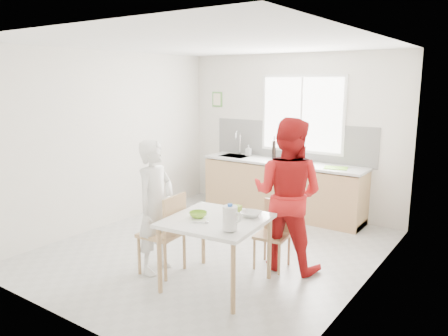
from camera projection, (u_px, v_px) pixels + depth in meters
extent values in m
plane|color=#B7B7B2|center=(214.00, 249.00, 5.94)|extent=(4.50, 4.50, 0.00)
plane|color=silver|center=(291.00, 134.00, 7.48)|extent=(4.00, 0.00, 4.00)
plane|color=silver|center=(64.00, 184.00, 3.86)|extent=(4.00, 0.00, 4.00)
plane|color=silver|center=(110.00, 139.00, 6.79)|extent=(0.00, 4.50, 4.50)
plane|color=silver|center=(368.00, 169.00, 4.55)|extent=(0.00, 4.50, 4.50)
plane|color=white|center=(213.00, 44.00, 5.40)|extent=(4.50, 4.50, 0.00)
cube|color=white|center=(302.00, 114.00, 7.29)|extent=(1.50, 0.03, 1.30)
cube|color=white|center=(302.00, 114.00, 7.27)|extent=(1.40, 0.02, 1.20)
cube|color=white|center=(302.00, 114.00, 7.27)|extent=(0.03, 0.03, 1.20)
cube|color=white|center=(291.00, 141.00, 7.50)|extent=(3.00, 0.02, 0.65)
cube|color=#5A9C47|center=(217.00, 99.00, 8.23)|extent=(0.22, 0.02, 0.28)
cube|color=beige|center=(217.00, 99.00, 8.22)|extent=(0.16, 0.01, 0.22)
cube|color=tan|center=(282.00, 189.00, 7.42)|extent=(2.80, 0.60, 0.86)
cube|color=#3F3326|center=(281.00, 211.00, 7.50)|extent=(2.80, 0.54, 0.10)
cube|color=silver|center=(282.00, 162.00, 7.33)|extent=(2.84, 0.64, 0.04)
cube|color=#A5A5AA|center=(235.00, 157.00, 7.86)|extent=(0.50, 0.40, 0.03)
cylinder|color=silver|center=(240.00, 145.00, 7.95)|extent=(0.02, 0.02, 0.36)
torus|color=silver|center=(238.00, 135.00, 7.86)|extent=(0.02, 0.18, 0.18)
cube|color=white|center=(216.00, 221.00, 4.74)|extent=(1.11, 1.11, 0.04)
cylinder|color=tan|center=(160.00, 261.00, 4.65)|extent=(0.05, 0.05, 0.72)
cylinder|color=tan|center=(203.00, 236.00, 5.41)|extent=(0.05, 0.05, 0.72)
cylinder|color=tan|center=(233.00, 279.00, 4.23)|extent=(0.05, 0.05, 0.72)
cylinder|color=tan|center=(269.00, 249.00, 4.99)|extent=(0.05, 0.05, 0.72)
cube|color=tan|center=(161.00, 234.00, 5.16)|extent=(0.49, 0.49, 0.04)
cube|color=tan|center=(175.00, 215.00, 5.01)|extent=(0.08, 0.42, 0.47)
cylinder|color=tan|center=(159.00, 245.00, 5.46)|extent=(0.04, 0.04, 0.46)
cylinder|color=tan|center=(139.00, 256.00, 5.13)|extent=(0.04, 0.04, 0.46)
cylinder|color=tan|center=(184.00, 251.00, 5.28)|extent=(0.04, 0.04, 0.46)
cylinder|color=tan|center=(165.00, 262.00, 4.95)|extent=(0.04, 0.04, 0.46)
cube|color=tan|center=(272.00, 236.00, 5.29)|extent=(0.41, 0.41, 0.04)
cube|color=tan|center=(278.00, 215.00, 5.39)|extent=(0.36, 0.06, 0.39)
cylinder|color=tan|center=(254.00, 254.00, 5.27)|extent=(0.03, 0.03, 0.38)
cylinder|color=tan|center=(279.00, 259.00, 5.12)|extent=(0.03, 0.03, 0.38)
cylinder|color=tan|center=(265.00, 245.00, 5.55)|extent=(0.03, 0.03, 0.38)
cylinder|color=tan|center=(289.00, 250.00, 5.39)|extent=(0.03, 0.03, 0.38)
imported|color=white|center=(156.00, 207.00, 5.13)|extent=(0.44, 0.62, 1.59)
imported|color=red|center=(287.00, 194.00, 5.20)|extent=(0.96, 0.78, 1.84)
imported|color=#83BE2C|center=(198.00, 215.00, 4.79)|extent=(0.22, 0.22, 0.06)
imported|color=silver|center=(251.00, 214.00, 4.81)|extent=(0.25, 0.25, 0.06)
cylinder|color=white|center=(230.00, 218.00, 4.32)|extent=(0.15, 0.15, 0.24)
cylinder|color=blue|center=(230.00, 205.00, 4.29)|extent=(0.05, 0.05, 0.03)
torus|color=white|center=(236.00, 217.00, 4.27)|extent=(0.12, 0.04, 0.11)
cube|color=#88BE2B|center=(236.00, 210.00, 4.92)|extent=(0.11, 0.11, 0.09)
cylinder|color=#A5A5AA|center=(199.00, 222.00, 4.59)|extent=(0.15, 0.08, 0.01)
cube|color=#6FB82A|center=(336.00, 168.00, 6.73)|extent=(0.40, 0.33, 0.01)
cylinder|color=black|center=(274.00, 150.00, 7.51)|extent=(0.07, 0.07, 0.32)
cylinder|color=black|center=(292.00, 152.00, 7.34)|extent=(0.07, 0.07, 0.30)
cylinder|color=brown|center=(284.00, 156.00, 7.33)|extent=(0.06, 0.06, 0.16)
imported|color=#999999|center=(249.00, 150.00, 7.84)|extent=(0.10, 0.10, 0.20)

